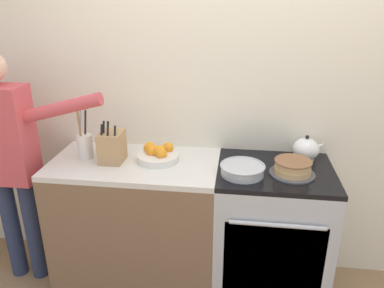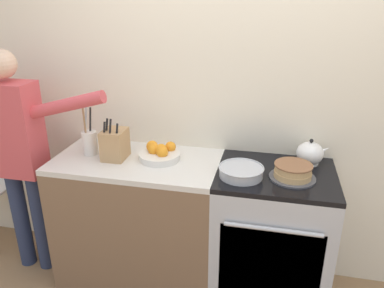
% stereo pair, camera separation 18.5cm
% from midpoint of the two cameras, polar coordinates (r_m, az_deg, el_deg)
% --- Properties ---
extents(wall_back, '(8.00, 0.04, 2.60)m').
position_cam_midpoint_polar(wall_back, '(2.47, 4.53, 7.68)').
color(wall_back, silver).
rests_on(wall_back, ground_plane).
extents(counter_cabinet, '(1.07, 0.58, 0.92)m').
position_cam_midpoint_polar(counter_cabinet, '(2.64, -10.28, -11.74)').
color(counter_cabinet, brown).
rests_on(counter_cabinet, ground_plane).
extents(stove_range, '(0.70, 0.61, 0.92)m').
position_cam_midpoint_polar(stove_range, '(2.53, 9.72, -13.26)').
color(stove_range, '#B7BABF').
rests_on(stove_range, ground_plane).
extents(layer_cake, '(0.27, 0.27, 0.09)m').
position_cam_midpoint_polar(layer_cake, '(2.24, 12.82, -3.61)').
color(layer_cake, '#4C4C51').
rests_on(layer_cake, stove_range).
extents(tea_kettle, '(0.20, 0.17, 0.16)m').
position_cam_midpoint_polar(tea_kettle, '(2.46, 14.96, -0.81)').
color(tea_kettle, white).
rests_on(tea_kettle, stove_range).
extents(mixing_bowl, '(0.26, 0.26, 0.06)m').
position_cam_midpoint_polar(mixing_bowl, '(2.20, 5.31, -3.95)').
color(mixing_bowl, '#B7BABF').
rests_on(mixing_bowl, stove_range).
extents(knife_block, '(0.14, 0.17, 0.28)m').
position_cam_midpoint_polar(knife_block, '(2.42, -14.27, -0.44)').
color(knife_block, tan).
rests_on(knife_block, counter_cabinet).
extents(utensil_crock, '(0.10, 0.10, 0.35)m').
position_cam_midpoint_polar(utensil_crock, '(2.52, -18.06, -0.20)').
color(utensil_crock, silver).
rests_on(utensil_crock, counter_cabinet).
extents(fruit_bowl, '(0.26, 0.26, 0.11)m').
position_cam_midpoint_polar(fruit_bowl, '(2.40, -7.46, -1.61)').
color(fruit_bowl, silver).
rests_on(fruit_bowl, counter_cabinet).
extents(person_baker, '(0.92, 0.20, 1.60)m').
position_cam_midpoint_polar(person_baker, '(2.70, -27.90, -1.36)').
color(person_baker, '#283351').
rests_on(person_baker, ground_plane).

